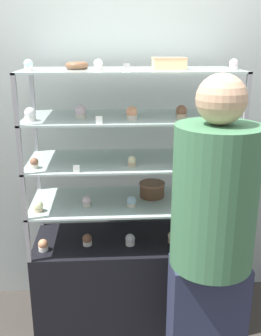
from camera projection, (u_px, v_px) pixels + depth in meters
ground_plane at (130, 318)px, 2.79m from camera, size 20.00×20.00×0.00m
back_wall at (127, 127)px, 2.77m from camera, size 8.00×0.05×2.60m
display_base at (130, 280)px, 2.69m from camera, size 1.25×0.52×0.63m
display_riser_lower at (130, 203)px, 2.52m from camera, size 1.25×0.52×0.27m
display_riser_middle at (130, 162)px, 2.43m from camera, size 1.25×0.52×0.27m
display_riser_upper at (130, 119)px, 2.35m from camera, size 1.25×0.52×0.27m
display_riser_top at (130, 72)px, 2.27m from camera, size 1.25×0.52×0.27m
layer_cake_centerpiece at (152, 189)px, 2.56m from camera, size 0.17×0.17×0.10m
sheet_cake_frosted at (169, 63)px, 2.24m from camera, size 0.19×0.14×0.07m
cupcake_0 at (43, 245)px, 2.44m from camera, size 0.06×0.06×0.08m
cupcake_1 at (87, 240)px, 2.50m from camera, size 0.06×0.06×0.08m
cupcake_2 at (130, 240)px, 2.51m from camera, size 0.06×0.06×0.08m
cupcake_3 at (173, 237)px, 2.54m from camera, size 0.06×0.06×0.08m
cupcake_4 at (219, 241)px, 2.49m from camera, size 0.06×0.06×0.08m
price_tag_0 at (189, 252)px, 2.38m from camera, size 0.04×0.00×0.04m
cupcake_5 at (38, 207)px, 2.34m from camera, size 0.06×0.06×0.07m
cupcake_6 at (87, 201)px, 2.42m from camera, size 0.06×0.06×0.07m
cupcake_7 at (131, 202)px, 2.41m from camera, size 0.06×0.06×0.07m
cupcake_8 at (220, 197)px, 2.49m from camera, size 0.06×0.06×0.07m
price_tag_1 at (179, 212)px, 2.29m from camera, size 0.04×0.00×0.04m
cupcake_9 at (34, 163)px, 2.25m from camera, size 0.05×0.05×0.06m
cupcake_10 at (132, 161)px, 2.29m from camera, size 0.05×0.05×0.06m
cupcake_11 at (224, 157)px, 2.37m from camera, size 0.05×0.05×0.06m
price_tag_2 at (76, 169)px, 2.18m from camera, size 0.04×0.00×0.04m
cupcake_12 at (30, 114)px, 2.19m from camera, size 0.06×0.06×0.08m
cupcake_13 at (81, 112)px, 2.27m from camera, size 0.06×0.06×0.08m
cupcake_14 at (132, 113)px, 2.23m from camera, size 0.06×0.06×0.08m
cupcake_15 at (181, 112)px, 2.27m from camera, size 0.06×0.06×0.08m
cupcake_16 at (232, 113)px, 2.24m from camera, size 0.06×0.06×0.08m
price_tag_3 at (99, 120)px, 2.10m from camera, size 0.04×0.00×0.04m
cupcake_17 at (28, 65)px, 2.13m from camera, size 0.05×0.05×0.06m
cupcake_18 at (98, 65)px, 2.15m from camera, size 0.05×0.05×0.06m
cupcake_19 at (234, 65)px, 2.18m from camera, size 0.05×0.05×0.06m
price_tag_4 at (127, 68)px, 2.03m from camera, size 0.04×0.00×0.04m
donut_glazed at (77, 65)px, 2.25m from camera, size 0.13×0.13×0.04m
customer_figure at (211, 241)px, 1.94m from camera, size 0.41×0.41×1.75m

